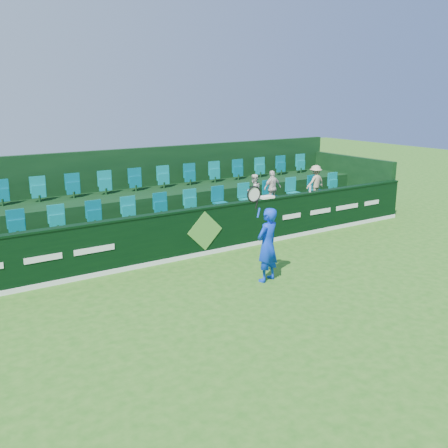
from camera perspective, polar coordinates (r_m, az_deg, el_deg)
ground at (r=10.91m, az=8.53°, el=-8.95°), size 60.00×60.00×0.00m
sponsor_hoarding at (r=13.74m, az=-2.41°, el=-0.80°), size 16.00×0.25×1.35m
stand_tier_front at (r=14.74m, az=-4.60°, el=-0.87°), size 16.00×2.00×0.80m
stand_tier_back at (r=16.32m, az=-7.81°, el=1.48°), size 16.00×1.80×1.30m
stand_rear at (r=16.60m, az=-8.54°, el=3.68°), size 16.00×4.10×2.60m
seat_row_front at (r=14.91m, az=-5.39°, el=2.07°), size 13.50×0.50×0.60m
seat_row_back at (r=16.40m, az=-8.38°, el=4.91°), size 13.50×0.50×0.60m
tennis_player at (r=11.78m, az=4.96°, el=-2.32°), size 1.09×0.59×2.40m
spectator_left at (r=15.88m, az=3.44°, el=3.78°), size 0.58×0.47×1.09m
spectator_middle at (r=16.32m, az=5.55°, el=4.12°), size 0.67×0.28×1.14m
spectator_right at (r=17.54m, az=10.40°, el=4.74°), size 0.78×0.47×1.17m
towel at (r=14.78m, az=4.90°, el=3.08°), size 0.42×0.27×0.06m
drinks_bottle at (r=15.86m, az=9.82°, el=3.99°), size 0.07×0.07×0.21m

